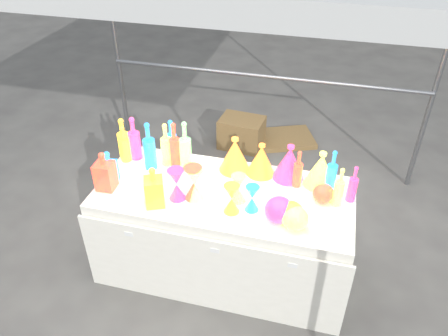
% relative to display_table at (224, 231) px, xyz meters
% --- Properties ---
extents(ground, '(80.00, 80.00, 0.00)m').
position_rel_display_table_xyz_m(ground, '(-0.00, 0.01, -0.37)').
color(ground, slate).
rests_on(ground, ground).
extents(display_table, '(1.84, 0.83, 0.75)m').
position_rel_display_table_xyz_m(display_table, '(0.00, 0.00, 0.00)').
color(display_table, white).
rests_on(display_table, ground).
extents(cardboard_box_closed, '(0.50, 0.38, 0.34)m').
position_rel_display_table_xyz_m(cardboard_box_closed, '(-0.26, 1.79, -0.20)').
color(cardboard_box_closed, olive).
rests_on(cardboard_box_closed, ground).
extents(cardboard_box_flat, '(0.79, 0.69, 0.06)m').
position_rel_display_table_xyz_m(cardboard_box_flat, '(0.19, 2.02, -0.35)').
color(cardboard_box_flat, olive).
rests_on(cardboard_box_flat, ground).
extents(bottle_0, '(0.10, 0.10, 0.34)m').
position_rel_display_table_xyz_m(bottle_0, '(-0.85, 0.23, 0.55)').
color(bottle_0, red).
rests_on(bottle_0, display_table).
extents(bottle_1, '(0.11, 0.11, 0.39)m').
position_rel_display_table_xyz_m(bottle_1, '(-0.60, 0.15, 0.57)').
color(bottle_1, '#177E2B').
rests_on(bottle_1, display_table).
extents(bottle_2, '(0.11, 0.11, 0.37)m').
position_rel_display_table_xyz_m(bottle_2, '(-0.43, 0.22, 0.56)').
color(bottle_2, orange).
rests_on(bottle_2, display_table).
extents(bottle_3, '(0.12, 0.12, 0.36)m').
position_rel_display_table_xyz_m(bottle_3, '(-0.77, 0.25, 0.55)').
color(bottle_3, '#1C45A9').
rests_on(bottle_3, display_table).
extents(bottle_4, '(0.09, 0.09, 0.35)m').
position_rel_display_table_xyz_m(bottle_4, '(-0.50, 0.23, 0.55)').
color(bottle_4, '#16708C').
rests_on(bottle_4, display_table).
extents(bottle_5, '(0.11, 0.11, 0.40)m').
position_rel_display_table_xyz_m(bottle_5, '(-0.34, 0.21, 0.58)').
color(bottle_5, '#D029C8').
rests_on(bottle_5, display_table).
extents(bottle_6, '(0.10, 0.10, 0.30)m').
position_rel_display_table_xyz_m(bottle_6, '(-0.83, 0.20, 0.53)').
color(bottle_6, red).
rests_on(bottle_6, display_table).
extents(bottle_7, '(0.11, 0.11, 0.35)m').
position_rel_display_table_xyz_m(bottle_7, '(-0.49, 0.30, 0.55)').
color(bottle_7, '#177E2B').
rests_on(bottle_7, display_table).
extents(decanter_0, '(0.16, 0.16, 0.29)m').
position_rel_display_table_xyz_m(decanter_0, '(-0.41, -0.24, 0.52)').
color(decanter_0, red).
rests_on(decanter_0, display_table).
extents(decanter_1, '(0.13, 0.13, 0.29)m').
position_rel_display_table_xyz_m(decanter_1, '(-0.81, -0.16, 0.52)').
color(decanter_1, orange).
rests_on(decanter_1, display_table).
extents(decanter_2, '(0.12, 0.12, 0.26)m').
position_rel_display_table_xyz_m(decanter_2, '(-0.81, -0.10, 0.51)').
color(decanter_2, '#177E2B').
rests_on(decanter_2, display_table).
extents(hourglass_0, '(0.16, 0.16, 0.25)m').
position_rel_display_table_xyz_m(hourglass_0, '(-0.18, -0.11, 0.50)').
color(hourglass_0, orange).
rests_on(hourglass_0, display_table).
extents(hourglass_1, '(0.15, 0.15, 0.23)m').
position_rel_display_table_xyz_m(hourglass_1, '(-0.29, -0.14, 0.49)').
color(hourglass_1, '#1C45A9').
rests_on(hourglass_1, display_table).
extents(hourglass_2, '(0.13, 0.13, 0.21)m').
position_rel_display_table_xyz_m(hourglass_2, '(0.12, -0.06, 0.48)').
color(hourglass_2, '#16708C').
rests_on(hourglass_2, display_table).
extents(hourglass_3, '(0.15, 0.15, 0.24)m').
position_rel_display_table_xyz_m(hourglass_3, '(-0.17, -0.12, 0.49)').
color(hourglass_3, '#D029C8').
rests_on(hourglass_3, display_table).
extents(hourglass_4, '(0.13, 0.13, 0.21)m').
position_rel_display_table_xyz_m(hourglass_4, '(0.10, -0.18, 0.48)').
color(hourglass_4, red).
rests_on(hourglass_4, display_table).
extents(hourglass_5, '(0.11, 0.11, 0.19)m').
position_rel_display_table_xyz_m(hourglass_5, '(0.23, -0.13, 0.47)').
color(hourglass_5, '#177E2B').
rests_on(hourglass_5, display_table).
extents(globe_0, '(0.22, 0.22, 0.14)m').
position_rel_display_table_xyz_m(globe_0, '(0.49, -0.20, 0.44)').
color(globe_0, red).
rests_on(globe_0, display_table).
extents(globe_1, '(0.21, 0.21, 0.14)m').
position_rel_display_table_xyz_m(globe_1, '(0.52, -0.24, 0.44)').
color(globe_1, '#16708C').
rests_on(globe_1, display_table).
extents(globe_2, '(0.18, 0.18, 0.12)m').
position_rel_display_table_xyz_m(globe_2, '(0.67, 0.08, 0.43)').
color(globe_2, orange).
rests_on(globe_2, display_table).
extents(globe_3, '(0.23, 0.23, 0.15)m').
position_rel_display_table_xyz_m(globe_3, '(0.41, -0.19, 0.45)').
color(globe_3, '#1C45A9').
rests_on(globe_3, display_table).
extents(lampshade_0, '(0.27, 0.27, 0.25)m').
position_rel_display_table_xyz_m(lampshade_0, '(0.21, 0.29, 0.50)').
color(lampshade_0, yellow).
rests_on(lampshade_0, display_table).
extents(lampshade_1, '(0.27, 0.27, 0.27)m').
position_rel_display_table_xyz_m(lampshade_1, '(0.01, 0.29, 0.51)').
color(lampshade_1, yellow).
rests_on(lampshade_1, display_table).
extents(lampshade_2, '(0.29, 0.29, 0.27)m').
position_rel_display_table_xyz_m(lampshade_2, '(0.41, 0.29, 0.51)').
color(lampshade_2, '#1C45A9').
rests_on(lampshade_2, display_table).
extents(lampshade_3, '(0.24, 0.24, 0.27)m').
position_rel_display_table_xyz_m(lampshade_3, '(0.64, 0.26, 0.51)').
color(lampshade_3, '#16708C').
rests_on(lampshade_3, display_table).
extents(bottle_8, '(0.08, 0.08, 0.33)m').
position_rel_display_table_xyz_m(bottle_8, '(0.71, 0.21, 0.54)').
color(bottle_8, '#177E2B').
rests_on(bottle_8, display_table).
extents(bottle_9, '(0.08, 0.08, 0.29)m').
position_rel_display_table_xyz_m(bottle_9, '(0.48, 0.21, 0.52)').
color(bottle_9, orange).
rests_on(bottle_9, display_table).
extents(bottle_10, '(0.08, 0.08, 0.28)m').
position_rel_display_table_xyz_m(bottle_10, '(0.86, 0.13, 0.52)').
color(bottle_10, '#1C45A9').
rests_on(bottle_10, display_table).
extents(bottle_11, '(0.09, 0.09, 0.30)m').
position_rel_display_table_xyz_m(bottle_11, '(0.77, 0.06, 0.52)').
color(bottle_11, '#16708C').
rests_on(bottle_11, display_table).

